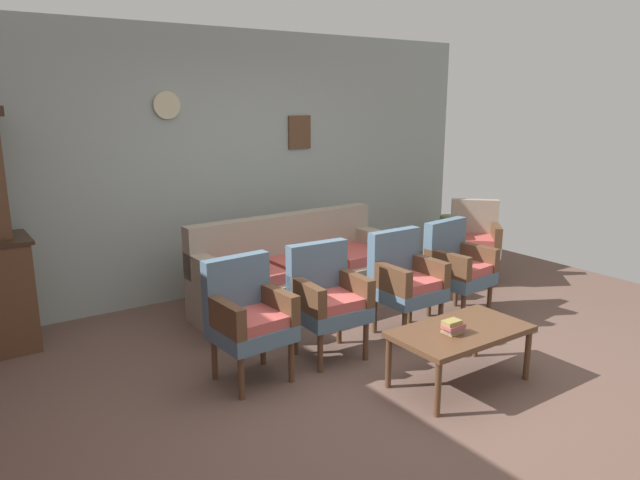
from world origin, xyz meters
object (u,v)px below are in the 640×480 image
(armchair_near_couch_end, at_px, (405,278))
(coffee_table, at_px, (460,335))
(floor_vase_by_wall, at_px, (447,237))
(armchair_by_doorway, at_px, (327,296))
(armchair_near_cabinet, at_px, (248,314))
(armchair_row_middle, at_px, (457,264))
(book_stack_on_table, at_px, (453,327))
(wingback_chair_by_fireplace, at_px, (475,237))
(floral_couch, at_px, (299,277))

(armchair_near_couch_end, xyz_separation_m, coffee_table, (-0.32, -0.93, -0.12))
(floor_vase_by_wall, bearing_deg, armchair_by_doorway, -152.83)
(armchair_near_cabinet, bearing_deg, floor_vase_by_wall, 22.62)
(armchair_row_middle, height_order, coffee_table, armchair_row_middle)
(armchair_by_doorway, height_order, floor_vase_by_wall, armchair_by_doorway)
(armchair_row_middle, distance_m, book_stack_on_table, 1.52)
(coffee_table, distance_m, floor_vase_by_wall, 3.48)
(wingback_chair_by_fireplace, bearing_deg, armchair_row_middle, -146.60)
(floral_couch, distance_m, book_stack_on_table, 2.00)
(floral_couch, distance_m, armchair_near_cabinet, 1.52)
(armchair_row_middle, relative_size, wingback_chair_by_fireplace, 1.00)
(armchair_row_middle, distance_m, floor_vase_by_wall, 2.07)
(armchair_near_couch_end, bearing_deg, wingback_chair_by_fireplace, 22.60)
(armchair_near_cabinet, bearing_deg, coffee_table, -37.67)
(floral_couch, height_order, coffee_table, floral_couch)
(floral_couch, relative_size, wingback_chair_by_fireplace, 2.32)
(floral_couch, bearing_deg, coffee_table, -86.93)
(armchair_by_doorway, relative_size, book_stack_on_table, 5.56)
(armchair_near_couch_end, relative_size, wingback_chair_by_fireplace, 1.00)
(armchair_near_cabinet, relative_size, book_stack_on_table, 5.56)
(armchair_by_doorway, bearing_deg, book_stack_on_table, -68.17)
(armchair_near_cabinet, distance_m, wingback_chair_by_fireplace, 3.31)
(floral_couch, height_order, armchair_near_cabinet, same)
(armchair_near_couch_end, bearing_deg, coffee_table, -108.93)
(armchair_near_cabinet, bearing_deg, armchair_by_doorway, 0.69)
(armchair_near_couch_end, distance_m, book_stack_on_table, 1.05)
(armchair_by_doorway, height_order, book_stack_on_table, armchair_by_doorway)
(armchair_near_couch_end, distance_m, floor_vase_by_wall, 2.63)
(floral_couch, height_order, armchair_near_couch_end, same)
(armchair_near_couch_end, xyz_separation_m, book_stack_on_table, (-0.43, -0.96, -0.03))
(wingback_chair_by_fireplace, xyz_separation_m, book_stack_on_table, (-2.14, -1.67, -0.03))
(floral_couch, relative_size, armchair_by_doorway, 2.32)
(floral_couch, height_order, floor_vase_by_wall, floral_couch)
(coffee_table, height_order, floor_vase_by_wall, floor_vase_by_wall)
(armchair_near_couch_end, bearing_deg, armchair_row_middle, 3.80)
(wingback_chair_by_fireplace, bearing_deg, floor_vase_by_wall, 62.28)
(armchair_near_cabinet, relative_size, wingback_chair_by_fireplace, 1.00)
(armchair_near_cabinet, height_order, armchair_near_couch_end, same)
(wingback_chair_by_fireplace, relative_size, floor_vase_by_wall, 1.59)
(armchair_by_doorway, relative_size, coffee_table, 0.90)
(coffee_table, bearing_deg, armchair_by_doorway, 118.01)
(armchair_row_middle, relative_size, coffee_table, 0.90)
(armchair_near_cabinet, distance_m, floor_vase_by_wall, 3.97)
(coffee_table, relative_size, book_stack_on_table, 6.18)
(armchair_near_cabinet, distance_m, armchair_by_doorway, 0.71)
(floral_couch, xyz_separation_m, coffee_table, (0.11, -1.96, 0.05))
(floral_couch, relative_size, armchair_row_middle, 2.32)
(book_stack_on_table, bearing_deg, armchair_by_doorway, 111.83)
(armchair_row_middle, distance_m, wingback_chair_by_fireplace, 1.21)
(armchair_row_middle, bearing_deg, wingback_chair_by_fireplace, 33.40)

